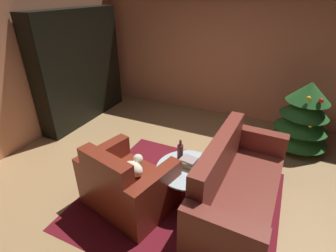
# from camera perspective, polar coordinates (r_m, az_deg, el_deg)

# --- Properties ---
(ground_plane) EXTENTS (6.89, 6.89, 0.00)m
(ground_plane) POSITION_cam_1_polar(r_m,az_deg,el_deg) (3.61, 2.89, -13.87)
(ground_plane) COLOR tan
(wall_back) EXTENTS (5.86, 0.06, 2.71)m
(wall_back) POSITION_cam_1_polar(r_m,az_deg,el_deg) (5.38, 14.61, 15.96)
(wall_back) COLOR tan
(wall_back) RESTS_ON ground
(wall_left) EXTENTS (0.06, 5.42, 2.71)m
(wall_left) POSITION_cam_1_polar(r_m,az_deg,el_deg) (4.72, -31.98, 11.06)
(wall_left) COLOR tan
(wall_left) RESTS_ON ground
(area_rug) EXTENTS (2.41, 2.22, 0.01)m
(area_rug) POSITION_cam_1_polar(r_m,az_deg,el_deg) (3.47, 2.51, -15.85)
(area_rug) COLOR maroon
(area_rug) RESTS_ON ground
(bookshelf_unit) EXTENTS (0.37, 2.05, 2.12)m
(bookshelf_unit) POSITION_cam_1_polar(r_m,az_deg,el_deg) (5.45, -18.03, 12.05)
(bookshelf_unit) COLOR black
(bookshelf_unit) RESTS_ON ground
(armchair_red) EXTENTS (1.17, 0.99, 0.88)m
(armchair_red) POSITION_cam_1_polar(r_m,az_deg,el_deg) (3.23, -9.17, -12.81)
(armchair_red) COLOR maroon
(armchair_red) RESTS_ON ground
(couch_red) EXTENTS (0.84, 1.90, 0.96)m
(couch_red) POSITION_cam_1_polar(r_m,az_deg,el_deg) (3.22, 14.92, -13.49)
(couch_red) COLOR maroon
(couch_red) RESTS_ON ground
(coffee_table) EXTENTS (0.80, 0.80, 0.47)m
(coffee_table) POSITION_cam_1_polar(r_m,az_deg,el_deg) (3.22, 4.55, -9.87)
(coffee_table) COLOR black
(coffee_table) RESTS_ON ground
(book_stack_on_table) EXTENTS (0.23, 0.19, 0.11)m
(book_stack_on_table) POSITION_cam_1_polar(r_m,az_deg,el_deg) (3.20, 4.55, -8.11)
(book_stack_on_table) COLOR #A3817C
(book_stack_on_table) RESTS_ON coffee_table
(bottle_on_table) EXTENTS (0.08, 0.08, 0.28)m
(bottle_on_table) POSITION_cam_1_polar(r_m,az_deg,el_deg) (3.29, 2.73, -5.71)
(bottle_on_table) COLOR #542023
(bottle_on_table) RESTS_ON coffee_table
(decorated_tree) EXTENTS (0.92, 0.92, 1.17)m
(decorated_tree) POSITION_cam_1_polar(r_m,az_deg,el_deg) (4.69, 27.80, 1.86)
(decorated_tree) COLOR brown
(decorated_tree) RESTS_ON ground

